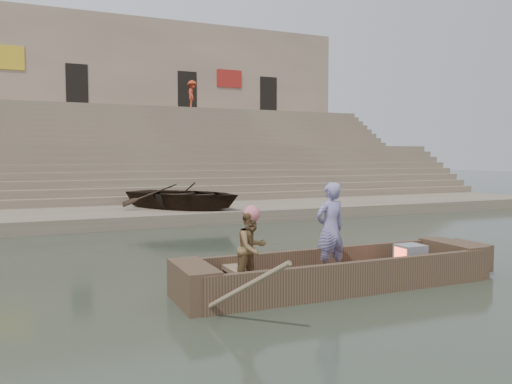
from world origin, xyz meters
TOP-DOWN VIEW (x-y plane):
  - ground at (0.00, 0.00)m, footprint 120.00×120.00m
  - lower_landing at (0.00, 8.00)m, footprint 32.00×4.00m
  - mid_landing at (0.00, 15.50)m, footprint 32.00×3.00m
  - upper_landing at (0.00, 22.50)m, footprint 32.00×3.00m
  - ghat_steps at (0.00, 17.19)m, footprint 32.00×11.00m
  - building_wall at (0.00, 26.50)m, footprint 32.00×5.07m
  - main_rowboat at (0.14, -2.19)m, footprint 5.00×1.30m
  - rowboat_trim at (0.35, -2.19)m, footprint 6.04×2.63m
  - standing_man at (-0.02, -2.18)m, footprint 0.62×0.45m
  - rowing_man at (-1.52, -2.33)m, footprint 0.70×0.63m
  - television at (1.67, -2.19)m, footprint 0.46×0.42m
  - beached_rowboat at (0.23, 7.80)m, footprint 5.14×5.37m
  - pedestrian at (4.64, 21.60)m, footprint 0.99×1.29m
  - cloth_bundles at (-5.02, 8.41)m, footprint 11.19×1.93m

SIDE VIEW (x-z plane):
  - ground at x=0.00m, z-range 0.00..0.00m
  - main_rowboat at x=0.14m, z-range 0.00..0.22m
  - lower_landing at x=0.00m, z-range 0.00..0.40m
  - rowboat_trim at x=0.35m, z-range -0.62..1.23m
  - television at x=1.67m, z-range 0.22..0.62m
  - cloth_bundles at x=-5.02m, z-range 0.40..0.66m
  - rowing_man at x=-1.52m, z-range 0.22..1.41m
  - beached_rowboat at x=0.23m, z-range 0.40..1.31m
  - standing_man at x=-0.02m, z-range 0.22..1.79m
  - mid_landing at x=0.00m, z-range 0.00..2.80m
  - ghat_steps at x=0.00m, z-range -0.80..4.40m
  - upper_landing at x=0.00m, z-range 0.00..5.20m
  - building_wall at x=0.00m, z-range 0.00..11.20m
  - pedestrian at x=4.64m, z-range 5.20..6.97m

